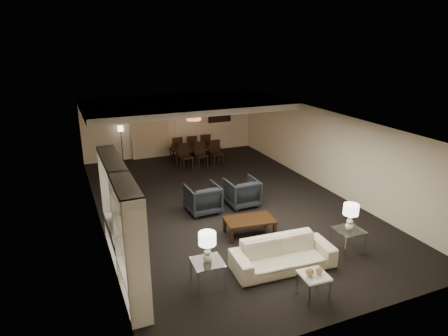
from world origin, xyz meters
TOP-DOWN VIEW (x-y plane):
  - floor at (0.00, 0.00)m, footprint 11.00×11.00m
  - ceiling at (0.00, 0.00)m, footprint 7.00×11.00m
  - wall_back at (0.00, 5.50)m, footprint 7.00×0.02m
  - wall_front at (0.00, -5.50)m, footprint 7.00×0.02m
  - wall_left at (-3.50, 0.00)m, footprint 0.02×11.00m
  - wall_right at (3.50, 0.00)m, footprint 0.02×11.00m
  - ceiling_soffit at (0.00, 3.50)m, footprint 7.00×4.00m
  - curtains at (-0.90, 5.42)m, footprint 1.50×0.12m
  - door at (0.70, 5.47)m, footprint 0.90×0.05m
  - painting at (2.10, 5.46)m, footprint 0.95×0.04m
  - media_unit at (-3.31, -2.60)m, footprint 0.38×3.40m
  - pendant_light at (0.30, 3.50)m, footprint 0.52×0.52m
  - sofa at (-0.18, -3.63)m, footprint 2.23×0.98m
  - coffee_table at (-0.18, -2.03)m, footprint 1.27×0.84m
  - armchair_left at (-0.78, -0.33)m, footprint 0.89×0.92m
  - armchair_right at (0.42, -0.33)m, footprint 0.88×0.91m
  - side_table_left at (-1.88, -3.63)m, footprint 0.63×0.63m
  - side_table_right at (1.52, -3.63)m, footprint 0.61×0.61m
  - table_lamp_left at (-1.88, -3.63)m, footprint 0.34×0.34m
  - table_lamp_right at (1.52, -3.63)m, footprint 0.34×0.34m
  - marble_table at (-0.18, -4.73)m, footprint 0.53×0.53m
  - gold_gourd_a at (-0.28, -4.73)m, footprint 0.16×0.16m
  - gold_gourd_b at (-0.08, -4.73)m, footprint 0.14×0.14m
  - television at (-3.28, -1.83)m, footprint 1.01×0.13m
  - vase_blue at (-3.31, -3.85)m, footprint 0.15×0.15m
  - vase_amber at (-3.31, -3.15)m, footprint 0.18×0.18m
  - floor_speaker at (-3.20, -0.97)m, footprint 0.16×0.16m
  - dining_table at (0.55, 4.11)m, footprint 1.91×1.22m
  - chair_nl at (-0.05, 3.46)m, footprint 0.47×0.47m
  - chair_nm at (0.55, 3.46)m, footprint 0.44×0.44m
  - chair_nr at (1.15, 3.46)m, footprint 0.44×0.44m
  - chair_fl at (-0.05, 4.76)m, footprint 0.47×0.47m
  - chair_fm at (0.55, 4.76)m, footprint 0.44×0.44m
  - chair_fr at (1.15, 4.76)m, footprint 0.48×0.48m
  - floor_lamp at (-2.07, 5.20)m, footprint 0.22×0.22m

SIDE VIEW (x-z plane):
  - floor at x=0.00m, z-range 0.00..0.00m
  - coffee_table at x=-0.18m, z-range 0.00..0.43m
  - marble_table at x=-0.18m, z-range 0.00..0.50m
  - side_table_left at x=-1.88m, z-range 0.00..0.56m
  - side_table_right at x=1.52m, z-range 0.00..0.56m
  - dining_table at x=0.55m, z-range 0.00..0.63m
  - sofa at x=-0.18m, z-range 0.00..0.64m
  - armchair_left at x=-0.78m, z-range 0.00..0.81m
  - armchair_right at x=0.42m, z-range 0.00..0.81m
  - chair_nl at x=-0.05m, z-range 0.00..0.94m
  - chair_nm at x=0.55m, z-range 0.00..0.94m
  - chair_nr at x=1.15m, z-range 0.00..0.94m
  - chair_fl at x=-0.05m, z-range 0.00..0.94m
  - chair_fm at x=0.55m, z-range 0.00..0.94m
  - chair_fr at x=1.15m, z-range 0.00..0.94m
  - floor_speaker at x=-3.20m, z-range 0.00..1.12m
  - gold_gourd_b at x=-0.08m, z-range 0.50..0.64m
  - gold_gourd_a at x=-0.28m, z-range 0.50..0.66m
  - floor_lamp at x=-2.07m, z-range 0.00..1.43m
  - table_lamp_left at x=-1.88m, z-range 0.56..1.18m
  - table_lamp_right at x=1.52m, z-range 0.56..1.18m
  - television at x=-3.28m, z-range 0.75..1.33m
  - door at x=0.70m, z-range 0.00..2.10m
  - vase_blue at x=-3.31m, z-range 1.06..1.22m
  - media_unit at x=-3.31m, z-range 0.00..2.35m
  - curtains at x=-0.90m, z-range 0.00..2.40m
  - wall_back at x=0.00m, z-range 0.00..2.50m
  - wall_front at x=0.00m, z-range 0.00..2.50m
  - wall_left at x=-3.50m, z-range 0.00..2.50m
  - wall_right at x=3.50m, z-range 0.00..2.50m
  - painting at x=2.10m, z-range 1.23..1.88m
  - vase_amber at x=-3.31m, z-range 1.56..1.74m
  - pendant_light at x=0.30m, z-range 1.80..2.04m
  - ceiling_soffit at x=0.00m, z-range 2.30..2.50m
  - ceiling at x=0.00m, z-range 2.49..2.51m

